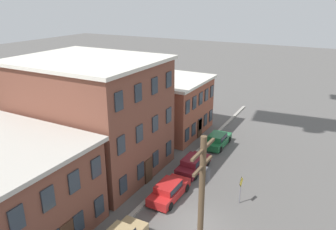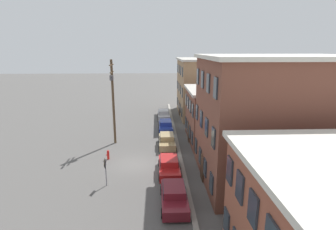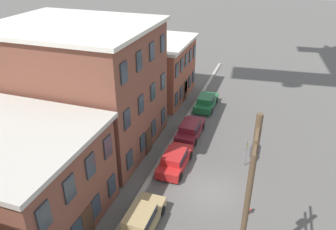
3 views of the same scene
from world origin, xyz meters
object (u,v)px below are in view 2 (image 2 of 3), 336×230
at_px(car_maroon, 174,195).
at_px(car_silver, 164,114).
at_px(car_red, 169,165).
at_px(caution_sign, 105,168).
at_px(car_tan, 167,140).
at_px(utility_pole, 113,98).
at_px(car_blue, 166,126).
at_px(fire_hydrant, 108,155).

bearing_deg(car_maroon, car_silver, -179.75).
bearing_deg(car_red, caution_sign, -68.80).
distance_m(car_tan, car_red, 6.69).
bearing_deg(utility_pole, car_blue, 126.52).
distance_m(car_silver, caution_sign, 21.67).
relative_size(car_silver, caution_sign, 1.83).
distance_m(car_silver, car_maroon, 23.95).
bearing_deg(fire_hydrant, car_blue, 146.52).
height_order(car_tan, caution_sign, caution_sign).
xyz_separation_m(car_blue, car_red, (12.63, -0.12, 0.00)).
relative_size(car_silver, fire_hydrant, 4.58).
distance_m(car_blue, utility_pole, 9.02).
relative_size(car_tan, fire_hydrant, 4.58).
bearing_deg(fire_hydrant, utility_pole, -179.89).
bearing_deg(caution_sign, car_tan, 148.65).
xyz_separation_m(car_maroon, utility_pole, (-13.05, -6.17, 4.73)).
relative_size(car_silver, car_tan, 1.00).
distance_m(car_red, caution_sign, 5.69).
bearing_deg(caution_sign, car_silver, 165.93).
xyz_separation_m(car_red, caution_sign, (2.04, -5.25, 0.84)).
relative_size(car_blue, caution_sign, 1.83).
relative_size(car_blue, fire_hydrant, 4.58).
relative_size(car_maroon, fire_hydrant, 4.58).
height_order(car_blue, caution_sign, caution_sign).
relative_size(car_blue, car_red, 1.00).
relative_size(car_red, car_maroon, 1.00).
bearing_deg(car_blue, car_maroon, 0.01).
bearing_deg(utility_pole, caution_sign, 4.55).
xyz_separation_m(caution_sign, utility_pole, (-10.10, -0.80, 3.89)).
height_order(car_red, car_maroon, same).
xyz_separation_m(car_tan, car_maroon, (11.68, 0.05, 0.00)).
xyz_separation_m(car_red, fire_hydrant, (-3.32, -6.04, -0.27)).
xyz_separation_m(car_blue, caution_sign, (14.67, -5.37, 0.84)).
bearing_deg(car_tan, fire_hydrant, -61.10).
bearing_deg(fire_hydrant, car_tan, 118.90).
height_order(car_blue, car_maroon, same).
xyz_separation_m(car_maroon, caution_sign, (-2.95, -5.37, 0.84)).
distance_m(utility_pole, fire_hydrant, 6.89).
distance_m(car_tan, fire_hydrant, 6.99).
xyz_separation_m(car_blue, fire_hydrant, (9.32, -6.16, -0.27)).
bearing_deg(fire_hydrant, caution_sign, 8.45).
bearing_deg(caution_sign, utility_pole, -175.45).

